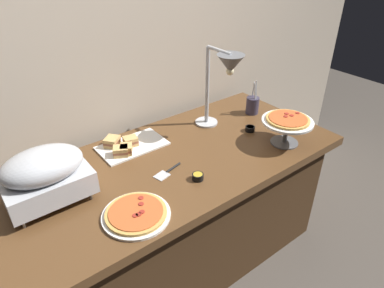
{
  "coord_description": "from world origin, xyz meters",
  "views": [
    {
      "loc": [
        -0.82,
        -1.26,
        1.79
      ],
      "look_at": [
        0.14,
        0.0,
        0.81
      ],
      "focal_mm": 32.19,
      "sensor_mm": 36.0,
      "label": 1
    }
  ],
  "objects": [
    {
      "name": "back_wall",
      "position": [
        0.0,
        0.5,
        1.2
      ],
      "size": [
        4.4,
        0.04,
        2.4
      ],
      "primitive_type": "cube",
      "color": "#B7A893",
      "rests_on": "ground_plane"
    },
    {
      "name": "serving_spatula",
      "position": [
        -0.07,
        -0.07,
        0.76
      ],
      "size": [
        0.17,
        0.07,
        0.01
      ],
      "color": "#B7BABF",
      "rests_on": "buffet_table"
    },
    {
      "name": "pizza_plate_front",
      "position": [
        -0.35,
        -0.25,
        0.77
      ],
      "size": [
        0.29,
        0.29,
        0.03
      ],
      "color": "white",
      "rests_on": "buffet_table"
    },
    {
      "name": "ground_plane",
      "position": [
        0.0,
        0.0,
        0.0
      ],
      "size": [
        8.0,
        8.0,
        0.0
      ],
      "primitive_type": "plane",
      "color": "#4C443D"
    },
    {
      "name": "buffet_table",
      "position": [
        0.0,
        0.0,
        0.39
      ],
      "size": [
        1.9,
        0.84,
        0.76
      ],
      "color": "brown",
      "rests_on": "ground_plane"
    },
    {
      "name": "sauce_cup_near",
      "position": [
        0.02,
        -0.21,
        0.78
      ],
      "size": [
        0.06,
        0.06,
        0.03
      ],
      "color": "black",
      "rests_on": "buffet_table"
    },
    {
      "name": "pizza_plate_center",
      "position": [
        0.62,
        -0.25,
        0.89
      ],
      "size": [
        0.28,
        0.28,
        0.16
      ],
      "color": "#595B60",
      "rests_on": "buffet_table"
    },
    {
      "name": "heat_lamp",
      "position": [
        0.42,
        0.06,
        1.14
      ],
      "size": [
        0.15,
        0.33,
        0.49
      ],
      "color": "#B7BABF",
      "rests_on": "buffet_table"
    },
    {
      "name": "sauce_cup_far",
      "position": [
        0.56,
        -0.03,
        0.78
      ],
      "size": [
        0.06,
        0.06,
        0.03
      ],
      "color": "black",
      "rests_on": "buffet_table"
    },
    {
      "name": "sandwich_platter",
      "position": [
        -0.12,
        0.24,
        0.78
      ],
      "size": [
        0.37,
        0.23,
        0.06
      ],
      "color": "white",
      "rests_on": "buffet_table"
    },
    {
      "name": "utensil_holder",
      "position": [
        0.75,
        0.14,
        0.82
      ],
      "size": [
        0.08,
        0.08,
        0.23
      ],
      "color": "#383347",
      "rests_on": "buffet_table"
    },
    {
      "name": "chafing_dish",
      "position": [
        -0.6,
        0.07,
        0.9
      ],
      "size": [
        0.36,
        0.26,
        0.26
      ],
      "color": "#B7BABF",
      "rests_on": "buffet_table"
    }
  ]
}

